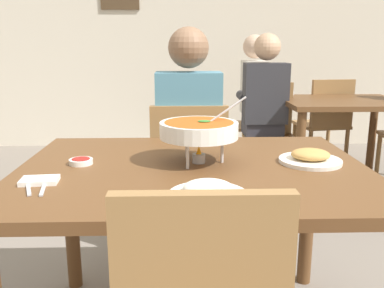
# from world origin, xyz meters

# --- Properties ---
(cafe_rear_partition) EXTENTS (10.00, 0.10, 3.00)m
(cafe_rear_partition) POSITION_xyz_m (0.00, 3.58, 1.50)
(cafe_rear_partition) COLOR beige
(cafe_rear_partition) RESTS_ON ground_plane
(dining_table_main) EXTENTS (1.31, 1.00, 0.77)m
(dining_table_main) POSITION_xyz_m (0.00, 0.00, 0.67)
(dining_table_main) COLOR brown
(dining_table_main) RESTS_ON ground_plane
(chair_diner_main) EXTENTS (0.44, 0.44, 0.90)m
(chair_diner_main) POSITION_xyz_m (-0.00, 0.78, 0.51)
(chair_diner_main) COLOR olive
(chair_diner_main) RESTS_ON ground_plane
(diner_main) EXTENTS (0.40, 0.45, 1.31)m
(diner_main) POSITION_xyz_m (0.00, 0.82, 0.75)
(diner_main) COLOR #2D2D38
(diner_main) RESTS_ON ground_plane
(curry_bowl) EXTENTS (0.33, 0.30, 0.26)m
(curry_bowl) POSITION_xyz_m (0.02, 0.04, 0.90)
(curry_bowl) COLOR silver
(curry_bowl) RESTS_ON dining_table_main
(rice_plate) EXTENTS (0.24, 0.24, 0.06)m
(rice_plate) POSITION_xyz_m (0.03, -0.34, 0.79)
(rice_plate) COLOR white
(rice_plate) RESTS_ON dining_table_main
(appetizer_plate) EXTENTS (0.24, 0.24, 0.06)m
(appetizer_plate) POSITION_xyz_m (0.46, 0.03, 0.79)
(appetizer_plate) COLOR white
(appetizer_plate) RESTS_ON dining_table_main
(sauce_dish) EXTENTS (0.09, 0.09, 0.02)m
(sauce_dish) POSITION_xyz_m (-0.43, 0.04, 0.78)
(sauce_dish) COLOR white
(sauce_dish) RESTS_ON dining_table_main
(napkin_folded) EXTENTS (0.13, 0.09, 0.02)m
(napkin_folded) POSITION_xyz_m (-0.52, -0.18, 0.78)
(napkin_folded) COLOR white
(napkin_folded) RESTS_ON dining_table_main
(fork_utensil) EXTENTS (0.07, 0.16, 0.01)m
(fork_utensil) POSITION_xyz_m (-0.54, -0.23, 0.77)
(fork_utensil) COLOR silver
(fork_utensil) RESTS_ON dining_table_main
(spoon_utensil) EXTENTS (0.05, 0.17, 0.01)m
(spoon_utensil) POSITION_xyz_m (-0.49, -0.23, 0.77)
(spoon_utensil) COLOR silver
(spoon_utensil) RESTS_ON dining_table_main
(dining_table_far) EXTENTS (1.00, 0.80, 0.77)m
(dining_table_far) POSITION_xyz_m (1.32, 1.91, 0.63)
(dining_table_far) COLOR brown
(dining_table_far) RESTS_ON ground_plane
(chair_bg_middle) EXTENTS (0.48, 0.48, 0.90)m
(chair_bg_middle) POSITION_xyz_m (0.72, 1.98, 0.51)
(chair_bg_middle) COLOR olive
(chair_bg_middle) RESTS_ON ground_plane
(chair_bg_right) EXTENTS (0.46, 0.46, 0.90)m
(chair_bg_right) POSITION_xyz_m (0.74, 2.51, 0.51)
(chair_bg_right) COLOR olive
(chair_bg_right) RESTS_ON ground_plane
(chair_bg_corner) EXTENTS (0.50, 0.50, 0.90)m
(chair_bg_corner) POSITION_xyz_m (1.38, 2.46, 0.51)
(chair_bg_corner) COLOR olive
(chair_bg_corner) RESTS_ON ground_plane
(patron_bg_middle) EXTENTS (0.40, 0.45, 1.31)m
(patron_bg_middle) POSITION_xyz_m (0.67, 1.99, 0.75)
(patron_bg_middle) COLOR #2D2D38
(patron_bg_middle) RESTS_ON ground_plane
(patron_bg_right) EXTENTS (0.45, 0.40, 1.31)m
(patron_bg_right) POSITION_xyz_m (0.69, 2.44, 0.75)
(patron_bg_right) COLOR #2D2D38
(patron_bg_right) RESTS_ON ground_plane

